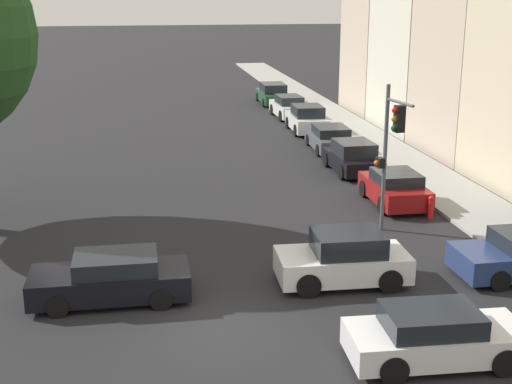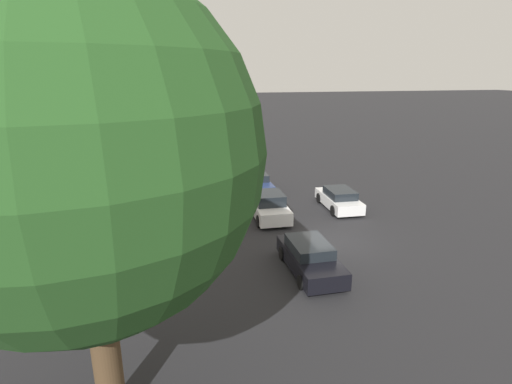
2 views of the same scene
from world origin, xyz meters
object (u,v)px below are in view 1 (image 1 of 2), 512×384
Objects in this scene: traffic_signal at (390,140)px; parked_car_1 at (353,158)px; fire_hydrant at (431,207)px; parked_car_2 at (330,139)px; parked_car_0 at (395,188)px; parked_car_3 at (307,119)px; crossing_car_2 at (344,259)px; parked_car_5 at (273,94)px; parked_car_4 at (289,107)px; crossing_car_3 at (435,337)px; crossing_car_1 at (111,278)px.

traffic_signal is 1.31× the size of parked_car_1.
parked_car_2 is at bearing 92.82° from fire_hydrant.
parked_car_2 is at bearing -0.03° from parked_car_0.
traffic_signal is at bearing -150.70° from fire_hydrant.
parked_car_1 is 4.71m from parked_car_2.
traffic_signal is 1.26× the size of parked_car_3.
crossing_car_2 is 33.47m from parked_car_5.
crossing_car_2 is 27.54m from parked_car_4.
parked_car_2 is (3.54, 22.01, -0.00)m from crossing_car_3.
parked_car_3 is 17.09m from fire_hydrant.
parked_car_4 is at bearing -111.73° from crossing_car_1.
parked_car_1 is at bearing -179.53° from parked_car_3.
crossing_car_2 is at bearing -133.35° from fire_hydrant.
parked_car_0 is at bearing -178.75° from parked_car_3.
parked_car_1 is at bearing -130.59° from crossing_car_1.
crossing_car_2 reaches higher than crossing_car_1.
crossing_car_2 reaches higher than parked_car_2.
parked_car_0 is at bearing 178.02° from parked_car_4.
parked_car_4 is (10.92, 27.29, 0.07)m from crossing_car_1.
crossing_car_3 is 1.00× the size of parked_car_4.
traffic_signal is at bearing 169.15° from parked_car_1.
parked_car_3 reaches higher than parked_car_2.
crossing_car_2 is 0.92× the size of parked_car_4.
crossing_car_3 is at bearing 175.37° from parked_car_5.
parked_car_5 is 27.99m from fire_hydrant.
traffic_signal is at bearing 176.56° from parked_car_3.
parked_car_1 is at bearing 81.38° from crossing_car_3.
parked_car_0 is 15.04m from parked_car_3.
fire_hydrant is (0.61, -27.98, -0.22)m from parked_car_5.
crossing_car_2 is 7.18m from fire_hydrant.
crossing_car_3 is 0.89× the size of parked_car_5.
crossing_car_2 reaches higher than fire_hydrant.
parked_car_4 reaches higher than parked_car_0.
parked_car_3 is 4.51× the size of fire_hydrant.
crossing_car_1 is 12.76m from fire_hydrant.
parked_car_3 is (4.29, 22.29, 0.02)m from crossing_car_2.
crossing_car_1 reaches higher than parked_car_2.
crossing_car_2 is 4.86m from crossing_car_3.
parked_car_4 is 0.89× the size of parked_car_5.
parked_car_3 is (10.98, 22.36, 0.12)m from crossing_car_1.
parked_car_2 is 12.02m from fire_hydrant.
parked_car_0 reaches higher than fire_hydrant.
parked_car_0 is 0.81× the size of parked_car_5.
parked_car_3 reaches higher than parked_car_1.
parked_car_2 is (1.60, 13.23, -2.74)m from traffic_signal.
parked_car_0 reaches higher than parked_car_2.
parked_car_3 is (-0.04, 5.07, 0.13)m from parked_car_2.
parked_car_5 is 5.16× the size of fire_hydrant.
crossing_car_2 reaches higher than parked_car_1.
traffic_signal is at bearing 175.06° from parked_car_2.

